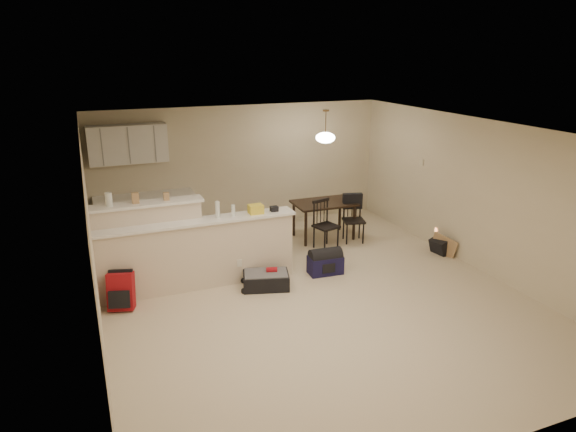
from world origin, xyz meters
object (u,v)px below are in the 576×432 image
dining_chair_near (326,225)px  dining_chair_far (354,219)px  suitcase (266,280)px  red_backpack (121,291)px  pendant_lamp (325,137)px  dining_table (324,206)px  navy_duffel (325,265)px  black_daypack (440,246)px

dining_chair_near → dining_chair_far: bearing=-4.3°
suitcase → red_backpack: bearing=-167.7°
pendant_lamp → red_backpack: size_ratio=1.16×
pendant_lamp → red_backpack: bearing=-158.5°
dining_table → red_backpack: size_ratio=2.21×
dining_table → navy_duffel: 1.78m
navy_duffel → black_daypack: bearing=3.7°
pendant_lamp → dining_chair_far: 1.65m
red_backpack → navy_duffel: 3.23m
red_backpack → navy_duffel: red_backpack is taller
black_daypack → red_backpack: bearing=82.4°
suitcase → dining_chair_far: bearing=45.7°
dining_chair_near → red_backpack: (-3.74, -1.02, -0.19)m
dining_table → dining_chair_far: 0.63m
dining_table → dining_chair_far: bearing=-41.0°
suitcase → red_backpack: size_ratio=1.31×
suitcase → black_daypack: (3.41, 0.13, 0.02)m
dining_table → black_daypack: bearing=-42.6°
dining_chair_far → black_daypack: size_ratio=2.77×
dining_table → navy_duffel: dining_table is taller
dining_chair_near → dining_chair_far: 0.66m
dining_table → pendant_lamp: (-0.00, -0.00, 1.35)m
pendant_lamp → dining_chair_near: bearing=-111.1°
dining_chair_far → red_backpack: 4.54m
dining_table → black_daypack: 2.29m
dining_chair_near → dining_chair_far: (0.65, 0.13, -0.01)m
suitcase → red_backpack: (-2.14, 0.13, 0.15)m
red_backpack → navy_duffel: (3.23, 0.00, -0.12)m
suitcase → navy_duffel: 1.10m
suitcase → black_daypack: black_daypack is taller
suitcase → dining_chair_near: bearing=51.8°
pendant_lamp → black_daypack: 2.90m
pendant_lamp → dining_chair_near: size_ratio=0.68×
dining_chair_near → suitcase: dining_chair_near is taller
navy_duffel → dining_table: bearing=69.1°
pendant_lamp → suitcase: (-1.80, -1.69, -1.87)m
dining_table → red_backpack: dining_table is taller
dining_table → black_daypack: size_ratio=3.65×
dining_chair_far → red_backpack: (-4.38, -1.15, -0.18)m
dining_chair_far → suitcase: dining_chair_far is taller
black_daypack → suitcase: bearing=84.6°
pendant_lamp → dining_chair_far: bearing=-42.4°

